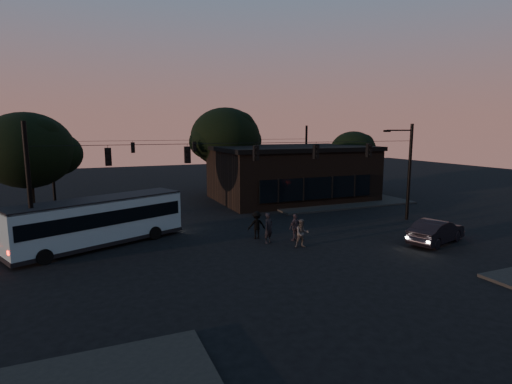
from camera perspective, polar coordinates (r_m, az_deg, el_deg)
name	(u,v)px	position (r m, az deg, el deg)	size (l,w,h in m)	color
ground	(283,253)	(23.34, 3.88, -8.71)	(120.00, 120.00, 0.00)	black
sidewalk_far_right	(327,199)	(41.00, 10.04, -1.02)	(14.00, 10.00, 0.15)	black
sidewalk_far_left	(36,222)	(34.75, -28.96, -3.81)	(14.00, 10.00, 0.15)	black
building	(291,173)	(40.80, 5.09, 2.77)	(15.40, 10.41, 5.40)	black
tree_behind	(225,137)	(44.14, -4.38, 7.77)	(7.60, 7.60, 9.43)	black
tree_right	(353,151)	(47.18, 13.69, 5.73)	(5.20, 5.20, 6.86)	black
tree_left	(27,151)	(33.08, -29.85, 5.16)	(6.40, 6.40, 8.30)	black
signal_rig_near	(256,170)	(26.00, 0.00, 3.15)	(26.24, 0.30, 7.50)	black
signal_rig_far	(195,158)	(41.18, -8.75, 4.85)	(26.24, 0.30, 7.50)	black
bus	(99,219)	(26.08, -21.51, -3.67)	(10.55, 6.49, 2.95)	#839FA7
car	(436,231)	(27.48, 24.36, -5.14)	(1.62, 4.64, 1.53)	black
pedestrian_a	(269,228)	(25.09, 1.82, -5.17)	(0.70, 0.46, 1.91)	black
pedestrian_b	(302,233)	(24.31, 6.58, -5.89)	(0.85, 0.66, 1.75)	#413D3B
pedestrian_c	(295,227)	(25.75, 5.64, -5.04)	(1.02, 0.42, 1.74)	#302730
pedestrian_d	(257,225)	(26.07, 0.09, -4.73)	(1.17, 0.67, 1.81)	black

